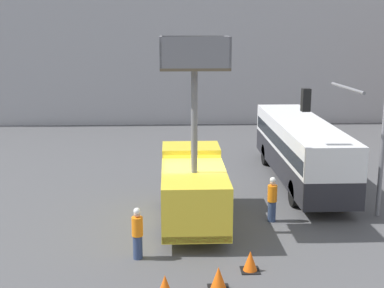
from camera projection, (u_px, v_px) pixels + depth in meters
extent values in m
plane|color=#4C4C4F|center=(195.00, 222.00, 21.45)|extent=(120.00, 120.00, 0.00)
cube|color=#9E9EA3|center=(180.00, 21.00, 45.31)|extent=(44.00, 10.00, 16.02)
cube|color=yellow|center=(191.00, 171.00, 23.00)|extent=(2.42, 1.85, 2.24)
cube|color=yellow|center=(194.00, 197.00, 20.03)|extent=(2.42, 4.31, 1.93)
cube|color=red|center=(197.00, 239.00, 18.16)|extent=(2.38, 0.10, 0.24)
cylinder|color=black|center=(166.00, 195.00, 23.19)|extent=(0.30, 0.99, 0.99)
cylinder|color=black|center=(215.00, 194.00, 23.28)|extent=(0.30, 0.99, 0.99)
cylinder|color=black|center=(166.00, 220.00, 20.19)|extent=(0.30, 0.99, 0.99)
cylinder|color=black|center=(222.00, 220.00, 20.28)|extent=(0.30, 0.99, 0.99)
cylinder|color=slate|center=(194.00, 122.00, 19.40)|extent=(0.24, 0.24, 3.81)
cube|color=brown|center=(194.00, 68.00, 18.97)|extent=(2.43, 1.91, 0.10)
cube|color=slate|center=(161.00, 51.00, 18.80)|extent=(0.08, 1.91, 1.05)
cube|color=slate|center=(227.00, 51.00, 18.90)|extent=(0.08, 1.91, 1.05)
cube|color=slate|center=(193.00, 50.00, 19.74)|extent=(2.43, 0.08, 1.05)
cube|color=slate|center=(196.00, 53.00, 17.95)|extent=(2.43, 0.08, 1.05)
cube|color=#232328|center=(300.00, 161.00, 26.55)|extent=(2.47, 11.39, 1.17)
cube|color=silver|center=(301.00, 136.00, 26.26)|extent=(2.47, 11.39, 1.43)
cube|color=black|center=(301.00, 140.00, 26.31)|extent=(2.49, 10.93, 0.63)
cylinder|color=black|center=(265.00, 154.00, 30.05)|extent=(0.30, 1.16, 1.16)
cylinder|color=black|center=(304.00, 154.00, 30.14)|extent=(0.30, 1.16, 1.16)
cylinder|color=black|center=(294.00, 193.00, 23.17)|extent=(0.30, 1.16, 1.16)
cylinder|color=black|center=(343.00, 193.00, 23.26)|extent=(0.30, 1.16, 1.16)
cylinder|color=slate|center=(382.00, 150.00, 21.51)|extent=(0.18, 0.18, 5.62)
cylinder|color=slate|center=(347.00, 88.00, 20.81)|extent=(0.29, 3.26, 0.13)
cube|color=black|center=(306.00, 100.00, 20.76)|extent=(0.34, 0.34, 0.90)
sphere|color=red|center=(306.00, 94.00, 20.71)|extent=(0.20, 0.20, 0.20)
cylinder|color=navy|center=(138.00, 247.00, 17.99)|extent=(0.32, 0.32, 0.82)
cylinder|color=orange|center=(137.00, 226.00, 17.83)|extent=(0.38, 0.38, 0.65)
sphere|color=tan|center=(137.00, 214.00, 17.74)|extent=(0.22, 0.22, 0.22)
sphere|color=white|center=(137.00, 211.00, 17.71)|extent=(0.23, 0.23, 0.23)
cylinder|color=navy|center=(272.00, 211.00, 21.40)|extent=(0.32, 0.32, 0.84)
cylinder|color=orange|center=(272.00, 193.00, 21.24)|extent=(0.38, 0.38, 0.67)
sphere|color=tan|center=(273.00, 183.00, 21.14)|extent=(0.23, 0.23, 0.23)
sphere|color=white|center=(273.00, 180.00, 21.12)|extent=(0.24, 0.24, 0.24)
cone|color=#F25B0F|center=(165.00, 286.00, 15.49)|extent=(0.47, 0.47, 0.67)
cube|color=black|center=(250.00, 270.00, 17.17)|extent=(0.60, 0.60, 0.03)
cone|color=#F25B0F|center=(250.00, 261.00, 17.10)|extent=(0.48, 0.48, 0.68)
cone|color=#F25B0F|center=(218.00, 278.00, 15.90)|extent=(0.50, 0.50, 0.72)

